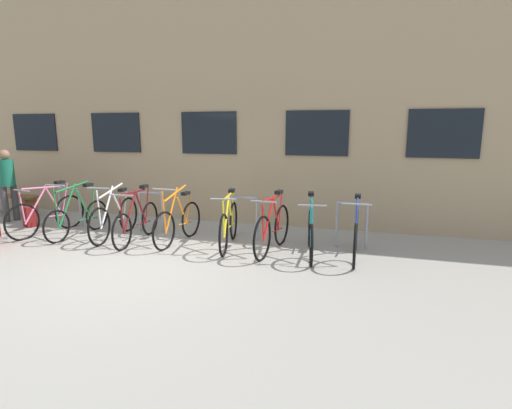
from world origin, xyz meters
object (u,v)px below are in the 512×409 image
(bicycle_green, at_px, (78,217))
(bicycle_orange, at_px, (178,222))
(bicycle_yellow, at_px, (229,225))
(bicycle_red, at_px, (273,229))
(bicycle_pink, at_px, (47,214))
(bicycle_teal, at_px, (311,233))
(bicycle_white, at_px, (115,218))
(person_by_bench, at_px, (7,180))
(bicycle_blue, at_px, (356,234))
(bicycle_maroon, at_px, (137,222))
(wooden_bench, at_px, (6,200))
(backpack, at_px, (30,217))

(bicycle_green, height_order, bicycle_orange, bicycle_green)
(bicycle_yellow, distance_m, bicycle_red, 0.84)
(bicycle_orange, bearing_deg, bicycle_pink, -177.17)
(bicycle_teal, relative_size, bicycle_white, 0.96)
(bicycle_orange, distance_m, bicycle_red, 1.82)
(bicycle_yellow, bearing_deg, bicycle_orange, -178.07)
(bicycle_orange, bearing_deg, bicycle_yellow, 1.93)
(bicycle_orange, relative_size, bicycle_red, 0.97)
(bicycle_orange, bearing_deg, person_by_bench, 173.61)
(bicycle_green, xyz_separation_m, bicycle_blue, (5.37, 0.14, 0.02))
(person_by_bench, bearing_deg, bicycle_yellow, -4.91)
(bicycle_green, bearing_deg, bicycle_teal, 0.98)
(bicycle_maroon, distance_m, person_by_bench, 3.84)
(bicycle_yellow, bearing_deg, bicycle_red, -5.14)
(bicycle_blue, height_order, bicycle_white, bicycle_white)
(bicycle_orange, relative_size, bicycle_teal, 0.97)
(bicycle_blue, height_order, bicycle_teal, bicycle_teal)
(bicycle_red, bearing_deg, wooden_bench, 171.34)
(bicycle_teal, xyz_separation_m, bicycle_white, (-3.84, 0.01, 0.01))
(bicycle_orange, xyz_separation_m, bicycle_red, (1.82, -0.04, 0.02))
(bicycle_red, xyz_separation_m, wooden_bench, (-7.09, 1.08, -0.03))
(bicycle_orange, height_order, bicycle_pink, bicycle_orange)
(bicycle_teal, relative_size, backpack, 3.93)
(bicycle_maroon, bearing_deg, bicycle_pink, 179.86)
(backpack, bearing_deg, bicycle_green, 13.48)
(bicycle_teal, bearing_deg, wooden_bench, 172.17)
(bicycle_red, relative_size, backpack, 3.93)
(backpack, bearing_deg, bicycle_red, 22.43)
(bicycle_green, height_order, bicycle_teal, bicycle_green)
(bicycle_green, xyz_separation_m, backpack, (-1.54, 0.31, -0.15))
(bicycle_green, distance_m, bicycle_maroon, 1.37)
(bicycle_yellow, distance_m, person_by_bench, 5.57)
(bicycle_blue, distance_m, person_by_bench, 7.78)
(bicycle_orange, height_order, bicycle_teal, bicycle_orange)
(bicycle_orange, bearing_deg, bicycle_red, -1.30)
(bicycle_teal, bearing_deg, bicycle_yellow, 177.67)
(bicycle_yellow, xyz_separation_m, backpack, (-4.68, 0.17, -0.18))
(bicycle_maroon, xyz_separation_m, bicycle_red, (2.61, 0.11, 0.02))
(bicycle_yellow, xyz_separation_m, bicycle_white, (-2.35, -0.05, -0.01))
(bicycle_green, bearing_deg, bicycle_blue, 1.44)
(bicycle_blue, relative_size, bicycle_teal, 1.02)
(bicycle_teal, bearing_deg, bicycle_pink, -178.77)
(wooden_bench, bearing_deg, bicycle_white, -15.15)
(wooden_bench, height_order, person_by_bench, person_by_bench)
(bicycle_white, bearing_deg, bicycle_teal, -0.13)
(bicycle_green, distance_m, bicycle_blue, 5.37)
(bicycle_blue, bearing_deg, bicycle_yellow, 179.88)
(backpack, bearing_deg, bicycle_maroon, 18.07)
(bicycle_yellow, bearing_deg, bicycle_teal, -2.33)
(bicycle_red, bearing_deg, bicycle_pink, -178.78)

